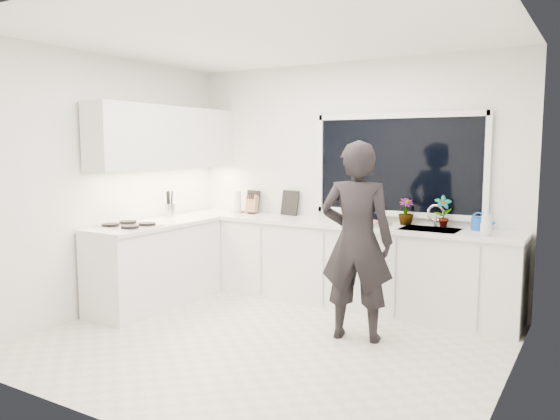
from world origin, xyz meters
The scene contains 25 objects.
floor centered at (0.00, 0.00, -0.01)m, with size 4.00×3.50×0.02m, color beige.
wall_back centered at (0.00, 1.76, 1.35)m, with size 4.00×0.02×2.70m, color white.
wall_left centered at (-2.01, 0.00, 1.35)m, with size 0.02×3.50×2.70m, color white.
wall_right centered at (2.01, 0.00, 1.35)m, with size 0.02×3.50×2.70m, color white.
ceiling centered at (0.00, 0.00, 2.71)m, with size 4.00×3.50×0.02m, color white.
window centered at (0.60, 1.73, 1.55)m, with size 1.80×0.02×1.00m, color black.
base_cabinets_back centered at (0.00, 1.45, 0.44)m, with size 3.92×0.58×0.88m, color white.
base_cabinets_left centered at (-1.67, 0.35, 0.44)m, with size 0.58×1.60×0.88m, color white.
countertop_back centered at (0.00, 1.44, 0.90)m, with size 3.94×0.62×0.04m, color silver.
countertop_left centered at (-1.67, 0.35, 0.90)m, with size 0.62×1.60×0.04m, color silver.
upper_cabinets centered at (-1.79, 0.70, 1.85)m, with size 0.34×2.10×0.70m, color white.
sink centered at (1.05, 1.45, 0.87)m, with size 0.58×0.42×0.14m, color silver.
faucet centered at (1.05, 1.65, 1.03)m, with size 0.03×0.03×0.22m, color silver.
stovetop centered at (-1.69, 0.00, 0.94)m, with size 0.56×0.48×0.03m, color black.
person centered at (0.66, 0.49, 0.90)m, with size 0.66×0.43×1.80m, color black.
pizza_tray centered at (0.38, 1.42, 0.94)m, with size 0.43×0.32×0.03m, color silver.
pizza centered at (0.38, 1.42, 0.95)m, with size 0.40×0.28×0.01m, color red.
watering_can centered at (1.48, 1.61, 0.98)m, with size 0.14×0.14×0.13m, color #1349B3.
paper_towel_roll centered at (-1.42, 1.55, 1.05)m, with size 0.11×0.11×0.26m, color silver.
knife_block centered at (-1.21, 1.59, 1.03)m, with size 0.13×0.10×0.22m, color olive.
utensil_crock centered at (-1.85, 0.80, 1.00)m, with size 0.13×0.13×0.16m, color #BDBCC1.
picture_frame_large centered at (-1.27, 1.69, 1.06)m, with size 0.22×0.02×0.28m, color black.
picture_frame_small centered at (-0.73, 1.69, 1.07)m, with size 0.25×0.02×0.30m, color black.
herb_plants centered at (0.47, 1.61, 1.07)m, with size 1.33×0.31×0.33m.
soap_bottles centered at (1.62, 1.30, 1.04)m, with size 0.15×0.15×0.27m.
Camera 1 is at (2.56, -4.01, 1.75)m, focal length 35.00 mm.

